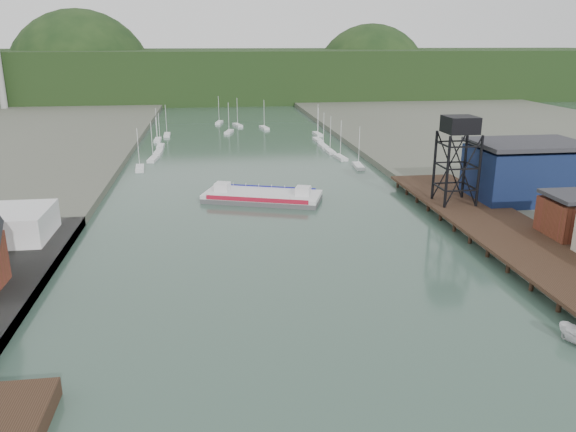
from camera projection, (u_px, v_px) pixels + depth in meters
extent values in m
cube|color=black|center=(497.00, 225.00, 93.06)|extent=(14.00, 70.00, 0.50)
cylinder|color=black|center=(462.00, 232.00, 92.61)|extent=(0.60, 0.60, 2.20)
cylinder|color=black|center=(530.00, 229.00, 94.17)|extent=(0.60, 0.60, 2.20)
cylinder|color=black|center=(447.00, 172.00, 99.84)|extent=(0.50, 0.50, 13.00)
cylinder|color=black|center=(479.00, 171.00, 100.62)|extent=(0.50, 0.50, 13.00)
cylinder|color=black|center=(434.00, 165.00, 105.51)|extent=(0.50, 0.50, 13.00)
cylinder|color=black|center=(465.00, 164.00, 106.29)|extent=(0.50, 0.50, 13.00)
cube|color=black|center=(460.00, 125.00, 100.67)|extent=(5.50, 5.50, 3.00)
cube|color=#0C1736|center=(525.00, 174.00, 107.52)|extent=(20.00, 14.00, 10.00)
cube|color=#2D2D33|center=(529.00, 144.00, 105.76)|extent=(20.50, 14.50, 0.80)
cube|color=#5D2E1A|center=(576.00, 220.00, 86.81)|extent=(9.00, 8.00, 6.00)
cube|color=silver|center=(140.00, 169.00, 140.79)|extent=(2.67, 7.65, 0.90)
cube|color=silver|center=(153.00, 159.00, 151.87)|extent=(2.81, 7.67, 0.90)
cube|color=silver|center=(158.00, 153.00, 160.32)|extent=(2.35, 7.59, 0.90)
cube|color=silver|center=(160.00, 147.00, 169.69)|extent=(2.01, 7.50, 0.90)
cube|color=silver|center=(158.00, 140.00, 181.02)|extent=(2.00, 7.50, 0.90)
cube|color=silver|center=(167.00, 135.00, 190.62)|extent=(2.16, 7.54, 0.90)
cube|color=silver|center=(358.00, 166.00, 143.37)|extent=(2.53, 7.62, 0.90)
cube|color=silver|center=(340.00, 158.00, 153.94)|extent=(2.76, 7.67, 0.90)
cube|color=silver|center=(330.00, 152.00, 162.11)|extent=(2.22, 7.56, 0.90)
cube|color=silver|center=(323.00, 146.00, 170.59)|extent=(2.18, 7.54, 0.90)
cube|color=silver|center=(318.00, 140.00, 181.13)|extent=(2.46, 7.61, 0.90)
cube|color=silver|center=(318.00, 134.00, 192.38)|extent=(2.48, 7.61, 0.90)
cube|color=silver|center=(229.00, 132.00, 197.00)|extent=(3.78, 7.76, 0.90)
cube|color=silver|center=(264.00, 128.00, 206.28)|extent=(3.31, 7.74, 0.90)
cube|color=silver|center=(238.00, 125.00, 212.62)|extent=(3.76, 7.76, 0.90)
cube|color=silver|center=(219.00, 123.00, 219.30)|extent=(3.40, 7.74, 0.90)
cube|color=black|center=(225.00, 75.00, 326.25)|extent=(500.00, 120.00, 28.00)
sphere|color=black|center=(83.00, 83.00, 317.03)|extent=(80.00, 80.00, 80.00)
sphere|color=black|center=(370.00, 82.00, 349.21)|extent=(70.00, 70.00, 70.00)
cube|color=#4C4D4F|center=(262.00, 198.00, 113.70)|extent=(25.05, 16.44, 0.93)
cube|color=silver|center=(262.00, 194.00, 113.45)|extent=(25.05, 16.44, 0.75)
cube|color=#AF142C|center=(256.00, 200.00, 109.00)|extent=(19.40, 6.86, 0.84)
cube|color=navy|center=(268.00, 188.00, 117.80)|extent=(19.40, 6.86, 0.84)
cube|color=silver|center=(222.00, 187.00, 114.69)|extent=(3.56, 3.56, 1.86)
cube|color=silver|center=(303.00, 191.00, 111.54)|extent=(3.56, 3.56, 1.86)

